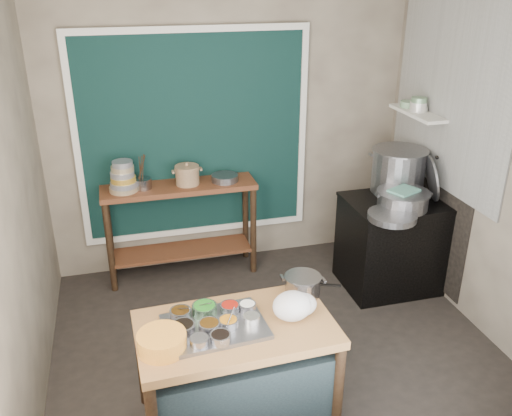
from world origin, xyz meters
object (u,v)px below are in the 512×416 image
object	(u,v)px
yellow_basin	(162,342)
steamer	(403,200)
condiment_tray	(215,327)
ceramic_crock	(187,176)
saucepan	(303,285)
stock_pot	(398,171)
back_counter	(181,230)
utensil_cup	(143,183)
prep_table	(237,372)
stove_block	(393,245)

from	to	relation	value
yellow_basin	steamer	size ratio (longest dim) A/B	0.62
condiment_tray	ceramic_crock	size ratio (longest dim) A/B	2.60
steamer	saucepan	bearing A→B (deg)	-144.13
yellow_basin	steamer	xyz separation A→B (m)	(2.24, 1.25, 0.15)
yellow_basin	stock_pot	xyz separation A→B (m)	(2.38, 1.62, 0.28)
saucepan	back_counter	bearing A→B (deg)	130.37
utensil_cup	stock_pot	distance (m)	2.38
saucepan	stock_pot	distance (m)	1.90
yellow_basin	utensil_cup	distance (m)	2.14
yellow_basin	back_counter	bearing A→B (deg)	79.75
prep_table	stock_pot	distance (m)	2.53
yellow_basin	steamer	distance (m)	2.57
prep_table	stove_block	distance (m)	2.22
stock_pot	steamer	xyz separation A→B (m)	(-0.14, -0.37, -0.13)
yellow_basin	ceramic_crock	xyz separation A→B (m)	(0.47, 2.13, 0.22)
ceramic_crock	stock_pot	world-z (taller)	stock_pot
utensil_cup	steamer	world-z (taller)	utensil_cup
condiment_tray	yellow_basin	world-z (taller)	yellow_basin
back_counter	saucepan	distance (m)	1.92
condiment_tray	saucepan	size ratio (longest dim) A/B	2.40
steamer	stock_pot	bearing A→B (deg)	69.29
stove_block	stock_pot	size ratio (longest dim) A/B	1.71
utensil_cup	ceramic_crock	size ratio (longest dim) A/B	0.68
utensil_cup	saucepan	bearing A→B (deg)	-62.05
condiment_tray	yellow_basin	xyz separation A→B (m)	(-0.34, -0.12, 0.04)
stove_block	condiment_tray	bearing A→B (deg)	-146.65
stove_block	saucepan	world-z (taller)	saucepan
saucepan	ceramic_crock	world-z (taller)	ceramic_crock
steamer	yellow_basin	bearing A→B (deg)	-150.80
ceramic_crock	stove_block	bearing A→B (deg)	-21.77
back_counter	condiment_tray	xyz separation A→B (m)	(-0.05, -2.01, 0.29)
stock_pot	stove_block	bearing A→B (deg)	-113.92
stove_block	yellow_basin	distance (m)	2.71
stove_block	back_counter	bearing A→B (deg)	158.98
back_counter	steamer	xyz separation A→B (m)	(1.86, -0.88, 0.48)
yellow_basin	prep_table	bearing A→B (deg)	14.29
back_counter	ceramic_crock	xyz separation A→B (m)	(0.09, -0.01, 0.56)
yellow_basin	saucepan	size ratio (longest dim) A/B	1.12
back_counter	utensil_cup	world-z (taller)	utensil_cup
condiment_tray	steamer	xyz separation A→B (m)	(1.90, 1.13, 0.19)
yellow_basin	condiment_tray	bearing A→B (deg)	20.07
stove_block	saucepan	xyz separation A→B (m)	(-1.29, -1.05, 0.40)
saucepan	stock_pot	bearing A→B (deg)	63.91
condiment_tray	saucepan	distance (m)	0.70
ceramic_crock	utensil_cup	bearing A→B (deg)	-179.84
stock_pot	utensil_cup	bearing A→B (deg)	167.72
ceramic_crock	condiment_tray	bearing A→B (deg)	-93.77
utensil_cup	ceramic_crock	world-z (taller)	ceramic_crock
stove_block	yellow_basin	world-z (taller)	yellow_basin
utensil_cup	stock_pot	xyz separation A→B (m)	(2.33, -0.51, 0.09)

